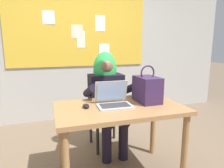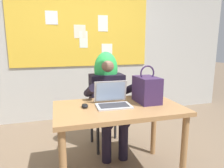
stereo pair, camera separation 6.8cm
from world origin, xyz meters
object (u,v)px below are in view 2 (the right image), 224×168
computer_mouse (85,106)px  handbag (147,89)px  chair_at_desk (105,108)px  desk_main (118,117)px  person_costumed (108,94)px  laptop (112,100)px

computer_mouse → handbag: bearing=-0.0°
chair_at_desk → computer_mouse: bearing=-31.0°
desk_main → handbag: (0.32, 0.05, 0.24)m
desk_main → person_costumed: bearing=83.5°
person_costumed → laptop: size_ratio=3.60×
desk_main → laptop: bearing=133.0°
laptop → computer_mouse: (-0.27, 0.01, -0.03)m
desk_main → computer_mouse: bearing=169.9°
chair_at_desk → laptop: (-0.11, -0.67, 0.30)m
desk_main → person_costumed: (0.07, 0.59, 0.09)m
chair_at_desk → person_costumed: 0.26m
desk_main → laptop: size_ratio=3.56×
desk_main → laptop: laptop is taller
computer_mouse → handbag: 0.64m
desk_main → handbag: handbag is taller
desk_main → chair_at_desk: 0.74m
laptop → person_costumed: bearing=81.7°
person_costumed → handbag: person_costumed is taller
desk_main → chair_at_desk: chair_at_desk is taller
desk_main → computer_mouse: (-0.31, 0.06, 0.12)m
laptop → handbag: size_ratio=0.91×
person_costumed → laptop: person_costumed is taller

